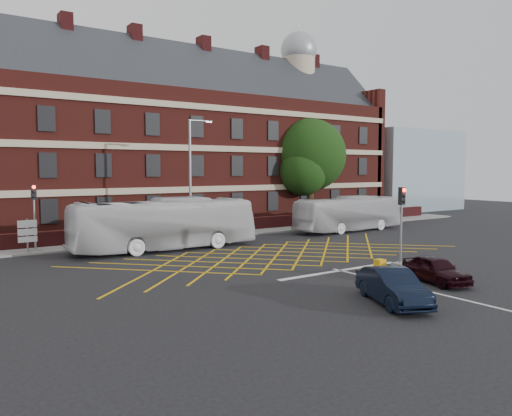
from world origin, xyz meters
TOP-DOWN VIEW (x-y plane):
  - ground at (0.00, 0.00)m, footprint 120.00×120.00m
  - victorian_building at (0.25, 22.00)m, footprint 51.00×12.17m
  - boundary_wall at (0.00, 13.00)m, footprint 56.00×0.50m
  - far_pavement at (0.00, 12.00)m, footprint 60.00×3.00m
  - glass_block at (34.00, 21.00)m, footprint 14.00×10.00m
  - box_junction_hatching at (0.00, 2.00)m, footprint 8.22×8.22m
  - stop_line at (0.00, -3.50)m, footprint 8.00×0.30m
  - centre_line at (0.00, -10.00)m, footprint 0.15×14.00m
  - bus_left at (-4.70, 7.77)m, footprint 12.17×3.30m
  - bus_right at (12.11, 8.05)m, footprint 10.56×2.68m
  - car_navy at (-2.77, -9.23)m, footprint 2.99×4.37m
  - car_maroon at (1.75, -7.94)m, footprint 2.30×3.88m
  - deciduous_tree at (14.53, 16.00)m, footprint 7.51×7.22m
  - traffic_light_near at (3.43, -4.53)m, footprint 0.70×0.70m
  - traffic_light_far at (-11.85, 11.38)m, footprint 0.70×0.70m
  - street_lamp at (-1.71, 9.87)m, footprint 2.25×1.00m
  - direction_signs at (-12.38, 10.83)m, footprint 1.10×0.16m
  - utility_cabinet at (0.39, -5.79)m, footprint 0.48×0.40m

SIDE VIEW (x-z plane):
  - ground at x=0.00m, z-range 0.00..0.00m
  - box_junction_hatching at x=0.00m, z-range 0.00..0.02m
  - stop_line at x=0.00m, z-range 0.00..0.02m
  - centre_line at x=0.00m, z-range 0.00..0.02m
  - far_pavement at x=0.00m, z-range 0.00..0.12m
  - utility_cabinet at x=0.39m, z-range 0.00..0.90m
  - boundary_wall at x=0.00m, z-range 0.00..1.10m
  - car_maroon at x=1.75m, z-range 0.00..1.24m
  - car_navy at x=-2.77m, z-range 0.00..1.36m
  - direction_signs at x=-12.38m, z-range 0.28..2.48m
  - bus_right at x=12.11m, z-range 0.00..2.93m
  - bus_left at x=-4.70m, z-range 0.00..3.36m
  - traffic_light_near at x=3.43m, z-range -0.37..3.90m
  - traffic_light_far at x=-11.85m, z-range -0.37..3.90m
  - street_lamp at x=-1.71m, z-range -1.38..7.34m
  - glass_block at x=34.00m, z-range 0.00..10.00m
  - deciduous_tree at x=14.53m, z-range 1.00..11.23m
  - victorian_building at x=0.25m, z-range -2.36..18.04m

